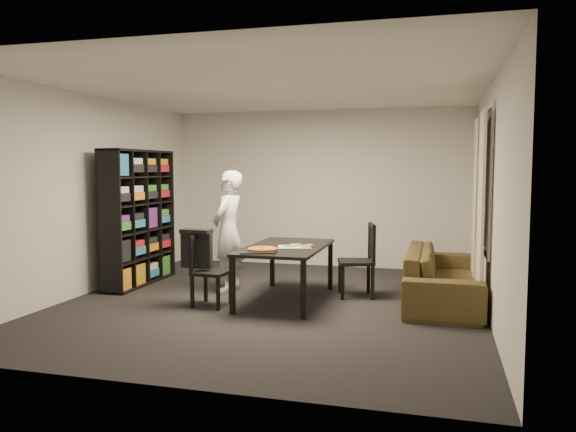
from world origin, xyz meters
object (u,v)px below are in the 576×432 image
(chair_left, at_px, (205,265))
(baking_tray, at_px, (258,252))
(person, at_px, (228,231))
(sofa, at_px, (443,276))
(pepperoni_pizza, at_px, (263,249))
(bookshelf, at_px, (139,217))
(dining_table, at_px, (286,251))
(chair_right, at_px, (363,255))

(chair_left, bearing_deg, baking_tray, -93.11)
(person, bearing_deg, baking_tray, 43.65)
(sofa, bearing_deg, baking_tray, 116.43)
(baking_tray, bearing_deg, pepperoni_pizza, 60.92)
(sofa, bearing_deg, bookshelf, 90.05)
(chair_left, distance_m, person, 0.87)
(dining_table, bearing_deg, baking_tray, -107.11)
(bookshelf, bearing_deg, sofa, 0.05)
(bookshelf, distance_m, sofa, 4.22)
(bookshelf, height_order, dining_table, bookshelf)
(dining_table, xyz_separation_m, sofa, (1.89, 0.45, -0.30))
(sofa, bearing_deg, pepperoni_pizza, 115.33)
(person, bearing_deg, sofa, 98.06)
(chair_right, bearing_deg, dining_table, -76.88)
(dining_table, distance_m, chair_left, 1.00)
(chair_left, xyz_separation_m, person, (-0.01, 0.80, 0.32))
(chair_left, distance_m, pepperoni_pizza, 0.76)
(bookshelf, height_order, chair_left, bookshelf)
(person, bearing_deg, pepperoni_pizza, 47.27)
(baking_tray, relative_size, sofa, 0.18)
(baking_tray, xyz_separation_m, sofa, (2.06, 1.02, -0.37))
(bookshelf, xyz_separation_m, pepperoni_pizza, (2.15, -0.95, -0.24))
(pepperoni_pizza, bearing_deg, bookshelf, 156.04)
(bookshelf, xyz_separation_m, sofa, (4.17, 0.00, -0.62))
(chair_right, height_order, person, person)
(person, bearing_deg, dining_table, 75.40)
(dining_table, distance_m, baking_tray, 0.60)
(chair_left, bearing_deg, bookshelf, 60.96)
(baking_tray, bearing_deg, chair_left, 172.65)
(chair_right, relative_size, baking_tray, 2.36)
(pepperoni_pizza, relative_size, sofa, 0.16)
(chair_left, xyz_separation_m, sofa, (2.75, 0.94, -0.16))
(dining_table, bearing_deg, person, 160.07)
(chair_left, distance_m, sofa, 2.91)
(chair_right, distance_m, person, 1.80)
(sofa, bearing_deg, chair_right, 88.55)
(baking_tray, bearing_deg, sofa, 26.43)
(baking_tray, bearing_deg, bookshelf, 154.19)
(baking_tray, height_order, sofa, baking_tray)
(bookshelf, relative_size, chair_left, 2.23)
(person, distance_m, pepperoni_pizza, 1.11)
(person, height_order, sofa, person)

